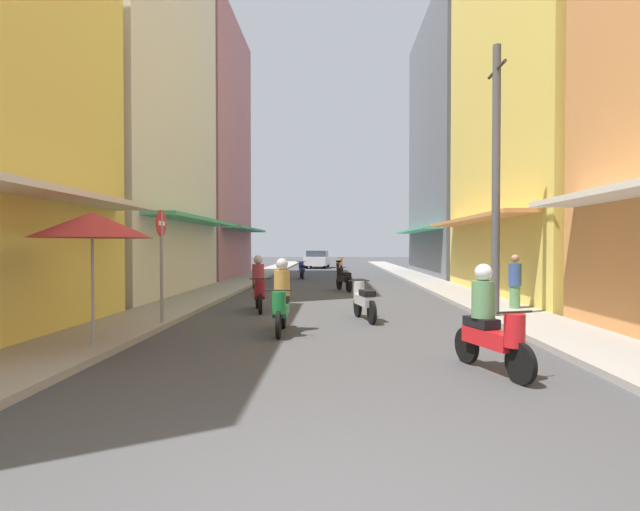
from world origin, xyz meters
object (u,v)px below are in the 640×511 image
Objects in this scene: motorbike_silver at (364,300)px; parked_car at (318,259)px; vendor_umbrella at (92,225)px; motorbike_blue at (302,270)px; utility_pole at (496,180)px; motorbike_black at (343,279)px; motorbike_green at (281,300)px; motorbike_maroon at (258,286)px; pedestrian_far at (515,284)px; motorbike_red at (490,324)px; motorbike_orange at (340,264)px; street_sign_no_entry at (161,252)px.

parked_car is (-2.14, 28.77, 0.24)m from motorbike_silver.
motorbike_silver is 6.44m from vendor_umbrella.
motorbike_blue is at bearing 99.53° from motorbike_silver.
vendor_umbrella is 9.13m from utility_pole.
motorbike_green is (-1.50, -9.76, 0.20)m from motorbike_black.
utility_pole reaches higher than vendor_umbrella.
motorbike_maroon is 0.42× the size of parked_car.
motorbike_maroon is at bearing 150.93° from motorbike_silver.
motorbike_green reaches higher than motorbike_silver.
pedestrian_far is at bearing -0.68° from motorbike_maroon.
motorbike_red is 0.96× the size of motorbike_green.
pedestrian_far is 0.24× the size of utility_pole.
utility_pole is (5.81, -15.22, 2.96)m from motorbike_blue.
parked_car is at bearing 103.22° from pedestrian_far.
pedestrian_far is at bearing 19.54° from motorbike_silver.
motorbike_silver is 0.99× the size of motorbike_blue.
vendor_umbrella reaches higher than motorbike_silver.
motorbike_maroon reaches higher than motorbike_orange.
parked_car is 32.68m from vendor_umbrella.
motorbike_silver is 3.30m from motorbike_maroon.
pedestrian_far reaches higher than parked_car.
motorbike_green reaches higher than motorbike_orange.
motorbike_black is 0.66× the size of street_sign_no_entry.
motorbike_maroon is 6.89m from utility_pole.
motorbike_green reaches higher than motorbike_black.
motorbike_maroon reaches higher than parked_car.
motorbike_maroon reaches higher than motorbike_blue.
motorbike_black is (-1.90, 12.91, -0.20)m from motorbike_red.
motorbike_silver is 1.00× the size of motorbike_maroon.
pedestrian_far is at bearing 55.28° from utility_pole.
motorbike_red is at bearing -112.71° from pedestrian_far.
motorbike_red is 13.05m from motorbike_black.
parked_car reaches higher than motorbike_blue.
street_sign_no_entry reaches higher than motorbike_red.
motorbike_green is at bearing 31.52° from vendor_umbrella.
utility_pole is at bearing 24.84° from vendor_umbrella.
motorbike_maroon is at bearing 68.75° from vendor_umbrella.
street_sign_no_entry is (-7.86, -1.34, -1.74)m from utility_pole.
motorbike_orange is at bearing -66.79° from parked_car.
motorbike_black is 10.22m from street_sign_no_entry.
motorbike_green is 0.27× the size of utility_pole.
motorbike_black is 12.65m from vendor_umbrella.
utility_pole reaches higher than pedestrian_far.
motorbike_silver is 0.67× the size of street_sign_no_entry.
street_sign_no_entry is at bearing -97.05° from motorbike_blue.
motorbike_blue is at bearing 82.84° from vendor_umbrella.
pedestrian_far is at bearing 17.55° from street_sign_no_entry.
motorbike_blue is 15.36m from pedestrian_far.
motorbike_orange is 28.75m from vendor_umbrella.
motorbike_blue is 0.42× the size of parked_car.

